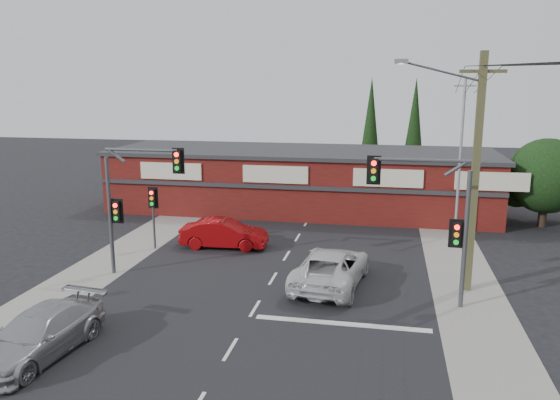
% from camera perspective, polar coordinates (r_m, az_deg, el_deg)
% --- Properties ---
extents(ground, '(120.00, 120.00, 0.00)m').
position_cam_1_polar(ground, '(22.70, -2.17, -10.54)').
color(ground, black).
rests_on(ground, ground).
extents(road_strip, '(14.00, 70.00, 0.01)m').
position_cam_1_polar(road_strip, '(27.27, 0.26, -6.57)').
color(road_strip, black).
rests_on(road_strip, ground).
extents(verge_left, '(3.00, 70.00, 0.02)m').
position_cam_1_polar(verge_left, '(29.98, -15.98, -5.30)').
color(verge_left, gray).
rests_on(verge_left, ground).
extents(verge_right, '(3.00, 70.00, 0.02)m').
position_cam_1_polar(verge_right, '(27.07, 18.37, -7.34)').
color(verge_right, gray).
rests_on(verge_right, ground).
extents(stop_line, '(6.50, 0.35, 0.01)m').
position_cam_1_polar(stop_line, '(20.83, 6.49, -12.71)').
color(stop_line, silver).
rests_on(stop_line, ground).
extents(white_suv, '(3.35, 6.10, 1.62)m').
position_cam_1_polar(white_suv, '(24.25, 5.36, -7.02)').
color(white_suv, silver).
rests_on(white_suv, ground).
extents(silver_suv, '(2.66, 5.34, 1.49)m').
position_cam_1_polar(silver_suv, '(19.89, -23.86, -12.67)').
color(silver_suv, '#A4A7AA').
rests_on(silver_suv, ground).
extents(red_sedan, '(4.77, 1.91, 1.54)m').
position_cam_1_polar(red_sedan, '(29.72, -5.86, -3.51)').
color(red_sedan, '#92080B').
rests_on(red_sedan, ground).
extents(lane_dashes, '(0.12, 42.96, 0.01)m').
position_cam_1_polar(lane_dashes, '(25.13, -0.75, -8.20)').
color(lane_dashes, silver).
rests_on(lane_dashes, ground).
extents(shop_building, '(27.30, 8.40, 4.22)m').
position_cam_1_polar(shop_building, '(38.39, 2.19, 2.18)').
color(shop_building, '#511310').
rests_on(shop_building, ground).
extents(tree_cluster, '(5.90, 5.10, 5.50)m').
position_cam_1_polar(tree_cluster, '(37.59, 26.15, 1.92)').
color(tree_cluster, '#2D2116').
rests_on(tree_cluster, ground).
extents(conifer_near, '(1.80, 1.80, 9.25)m').
position_cam_1_polar(conifer_near, '(44.52, 9.44, 7.74)').
color(conifer_near, '#2D2116').
rests_on(conifer_near, ground).
extents(conifer_far, '(1.80, 1.80, 9.25)m').
position_cam_1_polar(conifer_far, '(46.54, 13.87, 7.73)').
color(conifer_far, '#2D2116').
rests_on(conifer_far, ground).
extents(traffic_mast_left, '(3.77, 0.27, 5.97)m').
position_cam_1_polar(traffic_mast_left, '(25.53, -15.37, 0.82)').
color(traffic_mast_left, '#47494C').
rests_on(traffic_mast_left, ground).
extents(traffic_mast_right, '(3.96, 0.27, 5.97)m').
position_cam_1_polar(traffic_mast_right, '(21.99, 16.05, -0.95)').
color(traffic_mast_right, '#47494C').
rests_on(traffic_mast_right, ground).
extents(pedestal_signal, '(0.55, 0.27, 3.38)m').
position_cam_1_polar(pedestal_signal, '(29.70, -13.13, -0.53)').
color(pedestal_signal, '#47494C').
rests_on(pedestal_signal, ground).
extents(utility_pole, '(4.38, 0.59, 10.00)m').
position_cam_1_polar(utility_pole, '(23.85, 19.47, 3.37)').
color(utility_pole, brown).
rests_on(utility_pole, ground).
extents(steel_pole, '(1.20, 0.16, 9.00)m').
position_cam_1_polar(steel_pole, '(32.88, 18.32, 4.44)').
color(steel_pole, gray).
rests_on(steel_pole, ground).
extents(power_lines, '(2.01, 29.00, 1.22)m').
position_cam_1_polar(power_lines, '(18.27, 23.04, 12.14)').
color(power_lines, black).
rests_on(power_lines, ground).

